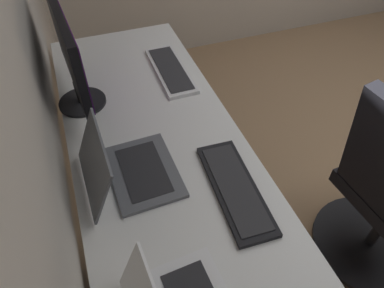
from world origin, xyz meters
TOP-DOWN VIEW (x-y plane):
  - desk at (-0.09, 1.71)m, footprint 2.33×0.66m
  - monitor_primary at (0.51, 1.94)m, footprint 0.56×0.20m
  - laptop_center at (0.03, 1.86)m, footprint 0.32×0.32m
  - keyboard_main at (-0.14, 1.52)m, footprint 0.43×0.16m
  - keyboard_spare at (0.60, 1.52)m, footprint 0.42×0.14m

SIDE VIEW (x-z plane):
  - desk at x=-0.09m, z-range 0.30..1.03m
  - keyboard_main at x=-0.14m, z-range 0.73..0.75m
  - keyboard_spare at x=0.60m, z-range 0.73..0.75m
  - laptop_center at x=0.03m, z-range 0.67..0.89m
  - monitor_primary at x=0.51m, z-range 0.76..1.18m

